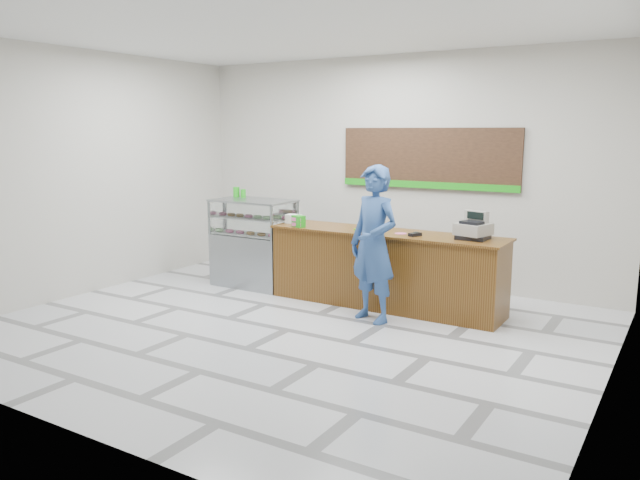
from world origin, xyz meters
The scene contains 16 objects.
floor centered at (0.00, 0.00, 0.00)m, with size 7.00×7.00×0.00m, color silver.
back_wall centered at (0.00, 3.00, 1.75)m, with size 7.00×7.00×0.00m, color beige.
ceiling centered at (0.00, 0.00, 3.50)m, with size 7.00×7.00×0.00m, color silver.
sales_counter centered at (0.55, 1.55, 0.52)m, with size 3.26×0.76×1.03m.
display_case centered at (-1.67, 1.55, 0.68)m, with size 1.22×0.72×1.33m.
menu_board centered at (0.55, 2.96, 1.93)m, with size 2.80×0.06×0.90m.
cash_register centered at (1.73, 1.60, 1.16)m, with size 0.45×0.46×0.34m.
card_terminal centered at (1.03, 1.42, 1.05)m, with size 0.09×0.17×0.04m, color black.
serving_tray centered at (0.30, 1.55, 1.04)m, with size 0.35×0.26×0.02m.
napkin_box centered at (-0.95, 1.53, 1.09)m, with size 0.15×0.15×0.13m, color white.
straw_cup centered at (-0.83, 1.55, 1.09)m, with size 0.09×0.09×0.13m, color silver.
promo_box centered at (-0.67, 1.28, 1.11)m, with size 0.18×0.12×0.16m, color #1B9E15.
donut_decal centered at (0.79, 1.50, 1.03)m, with size 0.16×0.16×0.00m, color #DB5B93.
green_cup_left centered at (-2.13, 1.72, 1.41)m, with size 0.10×0.10×0.16m, color #1B9E15.
green_cup_right centered at (-1.99, 1.72, 1.39)m, with size 0.08×0.08×0.13m, color #1B9E15.
customer centered at (0.70, 0.90, 0.98)m, with size 0.71×0.47×1.95m, color #2C4D89.
Camera 1 is at (4.10, -5.91, 2.36)m, focal length 35.00 mm.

